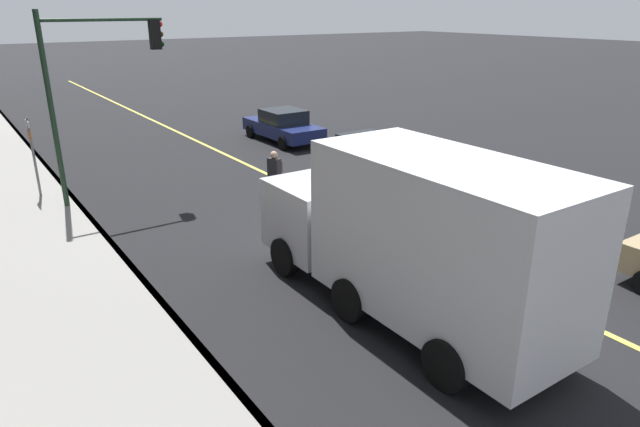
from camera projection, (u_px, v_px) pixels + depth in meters
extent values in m
plane|color=black|center=(356.00, 216.00, 16.95)|extent=(200.00, 200.00, 0.00)
cube|color=gray|center=(52.00, 289.00, 12.42)|extent=(80.00, 3.70, 0.15)
cube|color=slate|center=(132.00, 269.00, 13.35)|extent=(80.00, 0.16, 0.15)
cube|color=#D8CC4C|center=(356.00, 216.00, 16.95)|extent=(80.00, 0.16, 0.01)
cube|color=navy|center=(283.00, 129.00, 26.24)|extent=(4.63, 1.83, 0.57)
cube|color=black|center=(283.00, 116.00, 25.97)|extent=(1.86, 1.69, 0.61)
cylinder|color=black|center=(317.00, 138.00, 25.63)|extent=(0.60, 0.22, 0.60)
cylinder|color=black|center=(283.00, 143.00, 24.68)|extent=(0.60, 0.22, 0.60)
cylinder|color=black|center=(283.00, 127.00, 28.00)|extent=(0.60, 0.22, 0.60)
cylinder|color=black|center=(251.00, 131.00, 27.05)|extent=(0.60, 0.22, 0.60)
cube|color=black|center=(374.00, 160.00, 20.69)|extent=(4.05, 1.85, 0.66)
cube|color=black|center=(371.00, 143.00, 20.65)|extent=(2.11, 1.71, 0.53)
cylinder|color=black|center=(417.00, 173.00, 20.25)|extent=(0.60, 0.22, 0.60)
cylinder|color=black|center=(378.00, 181.00, 19.29)|extent=(0.60, 0.22, 0.60)
cylinder|color=black|center=(370.00, 158.00, 22.32)|extent=(0.60, 0.22, 0.60)
cylinder|color=black|center=(333.00, 164.00, 21.36)|extent=(0.60, 0.22, 0.60)
cube|color=#A8AAB2|center=(523.00, 212.00, 15.46)|extent=(4.72, 1.77, 0.65)
cube|color=black|center=(521.00, 191.00, 15.37)|extent=(2.09, 1.63, 0.50)
cylinder|color=black|center=(592.00, 234.00, 14.83)|extent=(0.60, 0.22, 0.60)
cylinder|color=black|center=(552.00, 249.00, 13.91)|extent=(0.60, 0.22, 0.60)
cylinder|color=black|center=(496.00, 202.00, 17.24)|extent=(0.60, 0.22, 0.60)
cylinder|color=black|center=(457.00, 213.00, 16.32)|extent=(0.60, 0.22, 0.60)
cube|color=silver|center=(324.00, 214.00, 13.42)|extent=(2.09, 2.30, 1.66)
cube|color=silver|center=(442.00, 239.00, 10.24)|extent=(5.22, 2.30, 3.00)
cylinder|color=black|center=(285.00, 257.00, 13.12)|extent=(0.90, 0.28, 0.90)
cylinder|color=black|center=(359.00, 236.00, 14.29)|extent=(0.90, 0.28, 0.90)
cylinder|color=black|center=(446.00, 364.00, 9.16)|extent=(0.90, 0.28, 0.90)
cylinder|color=black|center=(531.00, 324.00, 10.33)|extent=(0.90, 0.28, 0.90)
cylinder|color=black|center=(350.00, 300.00, 11.18)|extent=(0.90, 0.28, 0.90)
cylinder|color=black|center=(429.00, 272.00, 12.35)|extent=(0.90, 0.28, 0.90)
cylinder|color=#262D4C|center=(278.00, 192.00, 17.79)|extent=(0.18, 0.18, 0.86)
cylinder|color=#262D4C|center=(272.00, 190.00, 17.91)|extent=(0.18, 0.18, 0.86)
cube|color=#262628|center=(274.00, 168.00, 17.59)|extent=(0.46, 0.34, 0.64)
sphere|color=tan|center=(274.00, 155.00, 17.44)|extent=(0.23, 0.23, 0.23)
cube|color=#592626|center=(278.00, 166.00, 17.71)|extent=(0.30, 0.24, 0.34)
cylinder|color=#1E3823|center=(52.00, 115.00, 16.47)|extent=(0.16, 0.16, 5.88)
cylinder|color=#1E3823|center=(103.00, 20.00, 16.50)|extent=(0.10, 3.54, 0.10)
cube|color=black|center=(155.00, 34.00, 17.46)|extent=(0.28, 0.30, 0.90)
sphere|color=red|center=(160.00, 24.00, 17.45)|extent=(0.18, 0.18, 0.18)
sphere|color=#392905|center=(160.00, 34.00, 17.55)|extent=(0.18, 0.18, 0.18)
sphere|color=black|center=(161.00, 44.00, 17.66)|extent=(0.18, 0.18, 0.18)
cylinder|color=slate|center=(34.00, 159.00, 17.96)|extent=(0.08, 0.08, 2.70)
cube|color=white|center=(27.00, 124.00, 17.55)|extent=(0.60, 0.02, 0.20)
cube|color=#DB5919|center=(29.00, 135.00, 17.67)|extent=(0.44, 0.02, 0.28)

